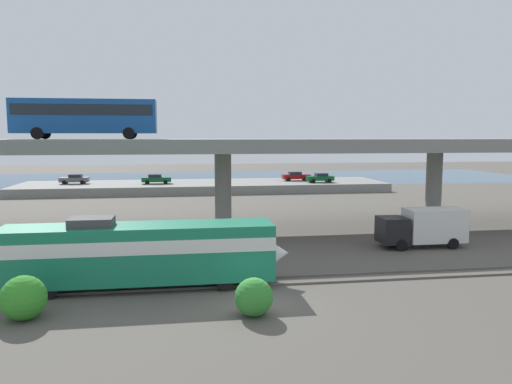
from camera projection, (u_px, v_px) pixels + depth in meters
ground_plane at (256, 306)px, 25.65m from camera, size 260.00×260.00×0.00m
rail_strip_near at (248, 286)px, 28.83m from camera, size 110.00×0.12×0.12m
rail_strip_far at (245, 279)px, 30.32m from camera, size 110.00×0.12×0.12m
train_locomotive at (154, 250)px, 28.53m from camera, size 16.35×3.04×4.18m
highway_overpass at (223, 148)px, 44.44m from camera, size 96.00×11.59×8.45m
transit_bus_on_overpass at (86, 115)px, 42.86m from camera, size 12.00×2.68×3.40m
service_truck_west at (424, 227)px, 39.03m from camera, size 6.80×2.46×3.04m
pier_parking_lot at (205, 186)px, 79.61m from camera, size 57.52×13.26×1.30m
parked_car_0 at (156, 179)px, 77.18m from camera, size 4.48×1.95×1.50m
parked_car_1 at (296, 176)px, 82.56m from camera, size 4.63×1.83×1.50m
parked_car_2 at (75, 179)px, 76.93m from camera, size 4.31×1.85×1.50m
parked_car_3 at (320, 178)px, 79.45m from camera, size 4.27×1.89×1.50m
harbor_water at (199, 178)px, 102.28m from camera, size 140.00×36.00×0.01m
shrub_left at (24, 298)px, 23.58m from camera, size 2.14×2.14×2.14m
shrub_right at (254, 297)px, 24.11m from camera, size 1.88×1.88×1.88m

